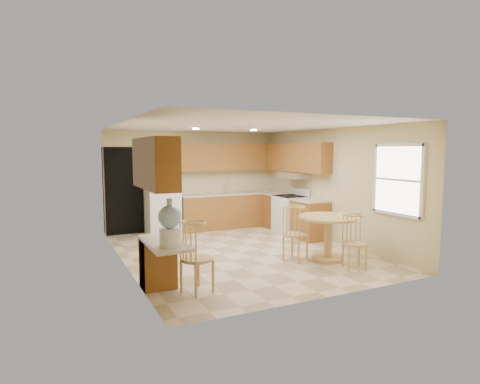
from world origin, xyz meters
name	(u,v)px	position (x,y,z in m)	size (l,w,h in m)	color
floor	(241,252)	(0.00, 0.00, 0.00)	(5.50, 5.50, 0.00)	beige
ceiling	(241,126)	(0.00, 0.00, 2.50)	(4.50, 5.50, 0.02)	white
wall_back	(195,180)	(0.00, 2.75, 1.25)	(4.50, 0.02, 2.50)	#C8BB86
wall_front	(329,208)	(0.00, -2.75, 1.25)	(4.50, 0.02, 2.50)	#C8BB86
wall_left	(124,195)	(-2.25, 0.00, 1.25)	(0.02, 5.50, 2.50)	#C8BB86
wall_right	(333,185)	(2.25, 0.00, 1.25)	(0.02, 5.50, 2.50)	#C8BB86
doorway	(126,191)	(-1.75, 2.73, 1.05)	(0.90, 0.02, 2.10)	black
base_cab_back	(230,211)	(0.88, 2.45, 0.43)	(2.75, 0.60, 0.87)	#9A6027
counter_back	(230,194)	(0.88, 2.45, 0.89)	(2.75, 0.63, 0.04)	beige
base_cab_right_a	(277,211)	(1.95, 1.85, 0.43)	(0.60, 0.59, 0.87)	#9A6027
counter_right_a	(277,194)	(1.95, 1.85, 0.89)	(0.63, 0.59, 0.04)	beige
base_cab_right_b	(310,220)	(1.95, 0.40, 0.43)	(0.60, 0.80, 0.87)	#9A6027
counter_right_b	(310,200)	(1.95, 0.40, 0.89)	(0.63, 0.80, 0.04)	beige
upper_cab_back	(228,157)	(0.88, 2.58, 1.85)	(2.75, 0.33, 0.70)	#9A6027
upper_cab_right	(296,157)	(2.08, 1.21, 1.85)	(0.33, 2.42, 0.70)	#9A6027
upper_cab_left	(155,163)	(-2.08, -1.60, 1.85)	(0.33, 1.40, 0.70)	#9A6027
sink	(229,193)	(0.85, 2.45, 0.91)	(0.78, 0.44, 0.01)	silver
range_hood	(294,175)	(2.00, 1.18, 1.42)	(0.50, 0.76, 0.14)	silver
desk_pedestal	(158,263)	(-2.00, -1.32, 0.36)	(0.48, 0.42, 0.72)	#9A6027
desk_top	(164,243)	(-2.00, -1.70, 0.75)	(0.50, 1.20, 0.04)	beige
window	(398,180)	(2.23, -1.85, 1.50)	(0.06, 1.12, 1.30)	white
can_light_a	(196,129)	(-0.50, 1.20, 2.48)	(0.14, 0.14, 0.02)	white
can_light_b	(253,130)	(0.90, 1.20, 2.48)	(0.14, 0.14, 0.02)	white
refrigerator	(162,199)	(-0.95, 2.40, 0.86)	(0.76, 0.73, 1.71)	white
stove	(290,214)	(1.92, 1.18, 0.47)	(0.65, 0.76, 1.09)	white
dining_table	(328,231)	(1.19, -1.23, 0.54)	(1.11, 1.11, 0.82)	tan
chair_table_a	(298,229)	(0.64, -1.08, 0.61)	(0.44, 0.57, 1.00)	tan
chair_table_b	(358,238)	(1.24, -1.97, 0.57)	(0.41, 0.45, 0.93)	tan
chair_desk	(199,251)	(-1.55, -1.87, 0.62)	(0.45, 0.58, 1.02)	tan
water_crock	(170,225)	(-2.00, -2.01, 1.06)	(0.31, 0.31, 0.63)	white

